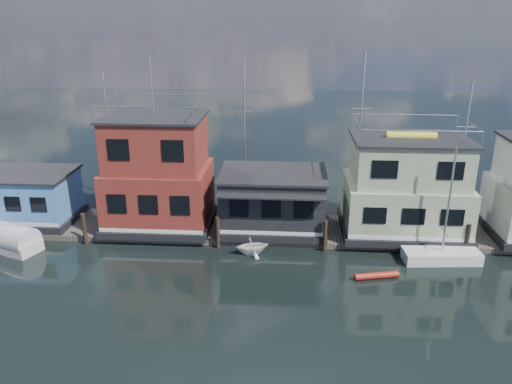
# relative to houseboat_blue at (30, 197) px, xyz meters

# --- Properties ---
(ground) EXTENTS (160.00, 160.00, 0.00)m
(ground) POSITION_rel_houseboat_blue_xyz_m (18.00, -12.00, -2.21)
(ground) COLOR black
(ground) RESTS_ON ground
(dock) EXTENTS (48.00, 5.00, 0.40)m
(dock) POSITION_rel_houseboat_blue_xyz_m (18.00, 0.00, -2.01)
(dock) COLOR #595147
(dock) RESTS_ON ground
(houseboat_blue) EXTENTS (6.40, 4.90, 3.66)m
(houseboat_blue) POSITION_rel_houseboat_blue_xyz_m (0.00, 0.00, 0.00)
(houseboat_blue) COLOR black
(houseboat_blue) RESTS_ON dock
(houseboat_red) EXTENTS (7.40, 5.90, 11.86)m
(houseboat_red) POSITION_rel_houseboat_blue_xyz_m (9.50, 0.00, 1.90)
(houseboat_red) COLOR black
(houseboat_red) RESTS_ON dock
(houseboat_dark) EXTENTS (7.40, 6.10, 4.06)m
(houseboat_dark) POSITION_rel_houseboat_blue_xyz_m (17.50, -0.02, 0.21)
(houseboat_dark) COLOR black
(houseboat_dark) RESTS_ON dock
(houseboat_green) EXTENTS (8.40, 5.90, 7.03)m
(houseboat_green) POSITION_rel_houseboat_blue_xyz_m (26.50, 0.00, 1.34)
(houseboat_green) COLOR black
(houseboat_green) RESTS_ON dock
(pilings) EXTENTS (42.28, 0.28, 2.20)m
(pilings) POSITION_rel_houseboat_blue_xyz_m (17.67, -2.80, -1.11)
(pilings) COLOR #2D2116
(pilings) RESTS_ON ground
(background_masts) EXTENTS (36.40, 0.16, 12.00)m
(background_masts) POSITION_rel_houseboat_blue_xyz_m (22.76, 6.00, 3.35)
(background_masts) COLOR silver
(background_masts) RESTS_ON ground
(day_sailer) EXTENTS (4.83, 1.96, 7.44)m
(day_sailer) POSITION_rel_houseboat_blue_xyz_m (28.24, -3.69, -1.77)
(day_sailer) COLOR silver
(day_sailer) RESTS_ON ground
(red_kayak) EXTENTS (2.68, 0.97, 0.39)m
(red_kayak) POSITION_rel_houseboat_blue_xyz_m (23.87, -6.16, -2.01)
(red_kayak) COLOR #AD1F12
(red_kayak) RESTS_ON ground
(tarp_runabout) EXTENTS (5.10, 3.44, 1.93)m
(tarp_runabout) POSITION_rel_houseboat_blue_xyz_m (0.07, -3.80, -1.49)
(tarp_runabout) COLOR beige
(tarp_runabout) RESTS_ON ground
(dinghy_white) EXTENTS (2.68, 2.48, 1.17)m
(dinghy_white) POSITION_rel_houseboat_blue_xyz_m (16.31, -3.50, -1.62)
(dinghy_white) COLOR white
(dinghy_white) RESTS_ON ground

